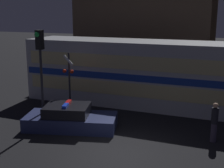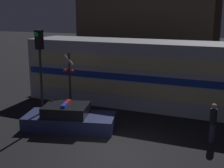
# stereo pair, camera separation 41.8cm
# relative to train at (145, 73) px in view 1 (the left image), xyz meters

# --- Properties ---
(ground_plane) EXTENTS (120.00, 120.00, 0.00)m
(ground_plane) POSITION_rel_train_xyz_m (0.98, -7.15, -1.90)
(ground_plane) COLOR black
(train) EXTENTS (14.59, 3.18, 3.81)m
(train) POSITION_rel_train_xyz_m (0.00, 0.00, 0.00)
(train) COLOR #B7BABF
(train) RESTS_ON ground_plane
(police_car) EXTENTS (4.64, 2.95, 1.27)m
(police_car) POSITION_rel_train_xyz_m (-2.18, -5.24, -1.44)
(police_car) COLOR navy
(police_car) RESTS_ON ground_plane
(pedestrian) EXTENTS (0.29, 0.29, 1.74)m
(pedestrian) POSITION_rel_train_xyz_m (4.33, -4.36, -1.01)
(pedestrian) COLOR #3F384C
(pedestrian) RESTS_ON ground_plane
(crossing_signal_far) EXTENTS (0.66, 0.27, 3.33)m
(crossing_signal_far) POSITION_rel_train_xyz_m (-3.42, -3.08, 0.04)
(crossing_signal_far) COLOR #2D2D33
(crossing_signal_far) RESTS_ON ground_plane
(traffic_light_corner) EXTENTS (0.30, 0.46, 4.65)m
(traffic_light_corner) POSITION_rel_train_xyz_m (-3.58, -5.40, 1.46)
(traffic_light_corner) COLOR #2D2D33
(traffic_light_corner) RESTS_ON ground_plane
(building_left) EXTENTS (11.12, 6.51, 7.80)m
(building_left) POSITION_rel_train_xyz_m (-2.50, 9.15, 1.99)
(building_left) COLOR brown
(building_left) RESTS_ON ground_plane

